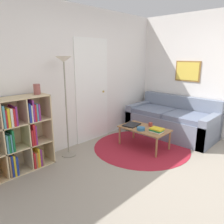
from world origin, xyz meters
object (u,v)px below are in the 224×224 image
Objects in this scene: floor_lamp at (64,75)px; vase_on_shelf at (37,89)px; bowl at (141,129)px; couch at (172,121)px; bookshelf at (10,138)px; cup at (151,124)px; laptop at (132,125)px; coffee_table at (144,130)px.

vase_on_shelf is at bearing 168.53° from floor_lamp.
bowl is at bearing -36.31° from floor_lamp.
couch is 11.68× the size of vase_on_shelf.
cup is at bearing -20.77° from bookshelf.
laptop is at bearing -19.25° from vase_on_shelf.
bowl is 0.32m from cup.
couch is (3.16, -0.89, -0.27)m from bookshelf.
bookshelf is 1.26m from floor_lamp.
coffee_table is at bearing 171.71° from cup.
vase_on_shelf reaches higher than couch.
cup is at bearing -25.50° from vase_on_shelf.
cup is (0.17, -0.02, 0.08)m from coffee_table.
coffee_table is 0.16m from bowl.
floor_lamp reaches higher than bowl.
bookshelf is 0.81m from vase_on_shelf.
couch is at bearing -15.67° from bookshelf.
bookshelf reaches higher than bowl.
vase_on_shelf reaches higher than cup.
laptop is (1.18, -0.48, -1.01)m from floor_lamp.
floor_lamp is 1.66m from bowl.
bookshelf is 1.23× the size of coffee_table.
coffee_table is 0.19m from cup.
floor_lamp is 0.92× the size of couch.
couch is 2.01× the size of coffee_table.
vase_on_shelf reaches higher than bookshelf.
couch is 0.86m from cup.
coffee_table is at bearing -27.06° from vase_on_shelf.
couch is 1.18m from bowl.
vase_on_shelf is at bearing 152.94° from coffee_table.
bowl is 1.90× the size of cup.
vase_on_shelf reaches higher than coffee_table.
bowl is at bearing -29.98° from vase_on_shelf.
couch reaches higher than coffee_table.
couch is 23.56× the size of cup.
laptop is (2.10, -0.57, -0.17)m from bookshelf.
bookshelf is 7.17× the size of vase_on_shelf.
bowl is (-0.15, -0.03, 0.07)m from coffee_table.
floor_lamp is at bearing 147.98° from coffee_table.
couch reaches higher than cup.
floor_lamp is at bearing 150.49° from cup.
coffee_table is 5.81× the size of vase_on_shelf.
bookshelf is 3.30m from couch.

